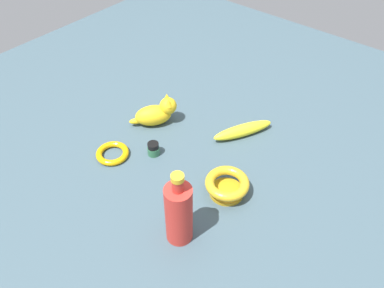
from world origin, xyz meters
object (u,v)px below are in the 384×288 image
at_px(bottle_tall, 179,213).
at_px(nail_polish_jar, 153,149).
at_px(bangle, 112,153).
at_px(bowl, 227,185).
at_px(cat_figurine, 157,113).
at_px(banana, 243,130).

distance_m(bottle_tall, nail_polish_jar, 0.30).
bearing_deg(bangle, bowl, -163.80).
relative_size(bangle, bowl, 0.83).
relative_size(bottle_tall, cat_figurine, 1.61).
distance_m(bottle_tall, cat_figurine, 0.43).
height_order(nail_polish_jar, bowl, bowl).
xyz_separation_m(banana, bangle, (0.24, 0.32, -0.01)).
bearing_deg(banana, bottle_tall, 40.31).
relative_size(cat_figurine, nail_polish_jar, 3.26).
xyz_separation_m(nail_polish_jar, bowl, (-0.25, -0.02, 0.01)).
distance_m(cat_figurine, bowl, 0.36).
xyz_separation_m(banana, nail_polish_jar, (0.15, 0.24, 0.00)).
relative_size(bottle_tall, bangle, 2.23).
xyz_separation_m(bottle_tall, cat_figurine, (0.33, -0.27, -0.05)).
relative_size(banana, bangle, 2.05).
height_order(bottle_tall, banana, bottle_tall).
height_order(bangle, bowl, bowl).
bearing_deg(nail_polish_jar, cat_figurine, -51.08).
bearing_deg(bowl, bangle, 16.20).
bearing_deg(bottle_tall, cat_figurine, -39.47).
relative_size(banana, nail_polish_jar, 4.84).
bearing_deg(cat_figurine, bowl, 164.54).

